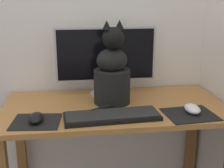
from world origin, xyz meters
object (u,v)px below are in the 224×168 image
monitor (106,58)px  cat (112,73)px  computer_mouse_left (36,118)px  keyboard (112,116)px  computer_mouse_right (192,109)px

monitor → cat: size_ratio=1.30×
computer_mouse_left → keyboard: bearing=0.4°
monitor → computer_mouse_right: (0.37, -0.35, -0.18)m
computer_mouse_left → computer_mouse_right: size_ratio=1.00×
keyboard → cat: 0.26m
keyboard → cat: cat is taller
monitor → cat: (0.02, -0.15, -0.05)m
keyboard → computer_mouse_right: bearing=-1.8°
monitor → computer_mouse_left: size_ratio=4.93×
monitor → keyboard: 0.41m
keyboard → computer_mouse_left: 0.34m
monitor → computer_mouse_right: monitor is taller
computer_mouse_left → cat: size_ratio=0.26×
computer_mouse_right → computer_mouse_left: bearing=-178.9°
computer_mouse_left → computer_mouse_right: bearing=1.1°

